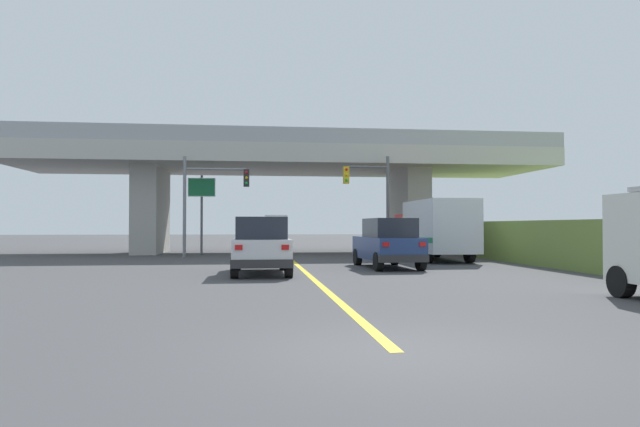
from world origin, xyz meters
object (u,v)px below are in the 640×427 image
object	(u,v)px
suv_crossing	(388,243)
traffic_signal_farside	(207,193)
box_truck	(435,229)
traffic_signal_nearside	(373,193)
highway_sign	(202,196)
suv_lead	(261,245)
semi_truck_distant	(275,228)

from	to	relation	value
suv_crossing	traffic_signal_farside	xyz separation A→B (m)	(-7.96, 8.97, 2.53)
box_truck	traffic_signal_nearside	bearing A→B (deg)	119.63
box_truck	highway_sign	bearing A→B (deg)	150.29
suv_lead	traffic_signal_farside	distance (m)	11.88
suv_lead	traffic_signal_nearside	distance (m)	13.02
semi_truck_distant	suv_crossing	bearing A→B (deg)	-85.73
suv_lead	semi_truck_distant	size ratio (longest dim) A/B	0.70
suv_crossing	semi_truck_distant	world-z (taller)	semi_truck_distant
suv_lead	highway_sign	xyz separation A→B (m)	(-3.32, 13.89, 2.47)
traffic_signal_nearside	semi_truck_distant	world-z (taller)	traffic_signal_nearside
traffic_signal_nearside	suv_lead	bearing A→B (deg)	-120.34
suv_lead	suv_crossing	size ratio (longest dim) A/B	1.01
suv_lead	traffic_signal_nearside	bearing A→B (deg)	59.66
suv_lead	box_truck	size ratio (longest dim) A/B	0.67
suv_lead	traffic_signal_farside	bearing A→B (deg)	103.88
semi_truck_distant	traffic_signal_nearside	bearing A→B (deg)	-82.29
suv_lead	semi_truck_distant	bearing A→B (deg)	87.08
traffic_signal_nearside	highway_sign	xyz separation A→B (m)	(-9.76, 2.88, -0.11)
traffic_signal_nearside	highway_sign	bearing A→B (deg)	163.57
box_truck	suv_lead	bearing A→B (deg)	-141.11
suv_crossing	semi_truck_distant	size ratio (longest dim) A/B	0.69
suv_crossing	traffic_signal_nearside	world-z (taller)	traffic_signal_nearside
box_truck	semi_truck_distant	world-z (taller)	box_truck
suv_lead	traffic_signal_nearside	xyz separation A→B (m)	(6.45, 11.01, 2.58)
traffic_signal_nearside	semi_truck_distant	size ratio (longest dim) A/B	0.84
suv_crossing	semi_truck_distant	xyz separation A→B (m)	(-3.01, 40.29, 0.52)
traffic_signal_farside	semi_truck_distant	world-z (taller)	traffic_signal_farside
box_truck	traffic_signal_nearside	world-z (taller)	traffic_signal_nearside
suv_crossing	highway_sign	size ratio (longest dim) A/B	0.99
suv_lead	box_truck	world-z (taller)	box_truck
box_truck	highway_sign	size ratio (longest dim) A/B	1.50
traffic_signal_farside	highway_sign	distance (m)	2.68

